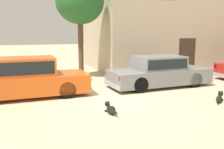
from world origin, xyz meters
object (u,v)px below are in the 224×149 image
parked_sedan_second (159,71)px  stray_dog_tan (219,98)px  acacia_tree_left (80,2)px  stray_dog_spotted (111,109)px  parked_sedan_nearest (28,78)px

parked_sedan_second → stray_dog_tan: 3.17m
stray_dog_tan → acacia_tree_left: acacia_tree_left is taller
stray_dog_spotted → acacia_tree_left: (0.49, 6.41, 3.88)m
stray_dog_spotted → stray_dog_tan: stray_dog_tan is taller
parked_sedan_second → stray_dog_spotted: parked_sedan_second is taller
parked_sedan_nearest → stray_dog_spotted: 3.84m
stray_dog_spotted → stray_dog_tan: 4.15m
stray_dog_tan → acacia_tree_left: (-3.65, 6.42, 3.88)m
stray_dog_spotted → parked_sedan_second: bearing=-50.0°
parked_sedan_second → stray_dog_tan: parked_sedan_second is taller
parked_sedan_nearest → stray_dog_tan: bearing=-26.2°
parked_sedan_second → acacia_tree_left: size_ratio=0.92×
parked_sedan_second → stray_dog_tan: (0.79, -3.02, -0.55)m
acacia_tree_left → stray_dog_spotted: bearing=-94.4°
parked_sedan_second → stray_dog_tan: size_ratio=5.84×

